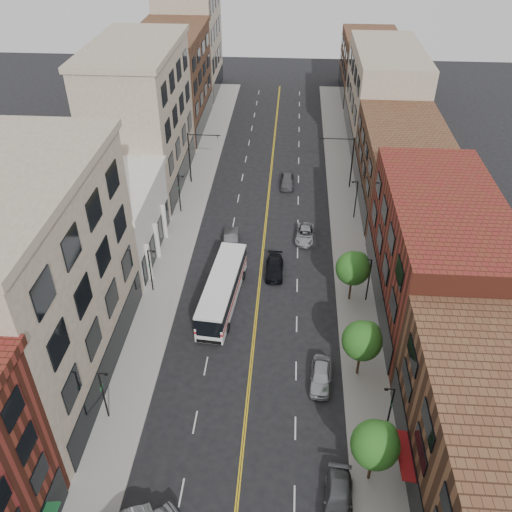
% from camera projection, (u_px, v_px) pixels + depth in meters
% --- Properties ---
extents(sidewalk_left, '(4.00, 110.00, 0.15)m').
position_uv_depth(sidewalk_left, '(182.00, 233.00, 65.34)').
color(sidewalk_left, gray).
rests_on(sidewalk_left, ground).
extents(sidewalk_right, '(4.00, 110.00, 0.15)m').
position_uv_depth(sidewalk_right, '(348.00, 240.00, 64.21)').
color(sidewalk_right, gray).
rests_on(sidewalk_right, ground).
extents(bldg_l_tanoffice, '(10.00, 22.00, 18.00)m').
position_uv_depth(bldg_l_tanoffice, '(35.00, 288.00, 42.71)').
color(bldg_l_tanoffice, gray).
rests_on(bldg_l_tanoffice, ground).
extents(bldg_l_white, '(10.00, 14.00, 8.00)m').
position_uv_depth(bldg_l_white, '(110.00, 221.00, 60.20)').
color(bldg_l_white, silver).
rests_on(bldg_l_white, ground).
extents(bldg_l_far_a, '(10.00, 20.00, 18.00)m').
position_uv_depth(bldg_l_far_a, '(141.00, 120.00, 71.04)').
color(bldg_l_far_a, gray).
rests_on(bldg_l_far_a, ground).
extents(bldg_l_far_b, '(10.00, 20.00, 15.00)m').
position_uv_depth(bldg_l_far_b, '(172.00, 82.00, 88.11)').
color(bldg_l_far_b, brown).
rests_on(bldg_l_far_b, ground).
extents(bldg_l_far_c, '(10.00, 16.00, 20.00)m').
position_uv_depth(bldg_l_far_c, '(190.00, 38.00, 101.22)').
color(bldg_l_far_c, gray).
rests_on(bldg_l_far_c, ground).
extents(bldg_r_mid, '(10.00, 22.00, 12.00)m').
position_uv_depth(bldg_r_mid, '(437.00, 255.00, 51.45)').
color(bldg_r_mid, maroon).
rests_on(bldg_r_mid, ground).
extents(bldg_r_far_a, '(10.00, 20.00, 10.00)m').
position_uv_depth(bldg_r_far_a, '(402.00, 166.00, 69.03)').
color(bldg_r_far_a, brown).
rests_on(bldg_r_far_a, ground).
extents(bldg_r_far_b, '(10.00, 22.00, 14.00)m').
position_uv_depth(bldg_r_far_b, '(384.00, 94.00, 84.86)').
color(bldg_r_far_b, gray).
rests_on(bldg_r_far_b, ground).
extents(bldg_r_far_c, '(10.00, 18.00, 11.00)m').
position_uv_depth(bldg_r_far_c, '(370.00, 66.00, 101.93)').
color(bldg_r_far_c, brown).
rests_on(bldg_r_far_c, ground).
extents(tree_r_1, '(3.40, 3.40, 5.59)m').
position_uv_depth(tree_r_1, '(376.00, 443.00, 36.84)').
color(tree_r_1, black).
rests_on(tree_r_1, sidewalk_right).
extents(tree_r_2, '(3.40, 3.40, 5.59)m').
position_uv_depth(tree_r_2, '(363.00, 339.00, 44.94)').
color(tree_r_2, black).
rests_on(tree_r_2, sidewalk_right).
extents(tree_r_3, '(3.40, 3.40, 5.59)m').
position_uv_depth(tree_r_3, '(354.00, 267.00, 53.03)').
color(tree_r_3, black).
rests_on(tree_r_3, sidewalk_right).
extents(lamp_l_1, '(0.81, 0.55, 5.05)m').
position_uv_depth(lamp_l_1, '(104.00, 393.00, 41.84)').
color(lamp_l_1, black).
rests_on(lamp_l_1, sidewalk_left).
extents(lamp_l_2, '(0.81, 0.55, 5.05)m').
position_uv_depth(lamp_l_2, '(151.00, 268.00, 54.80)').
color(lamp_l_2, black).
rests_on(lamp_l_2, sidewalk_left).
extents(lamp_l_3, '(0.81, 0.55, 5.05)m').
position_uv_depth(lamp_l_3, '(180.00, 192.00, 67.75)').
color(lamp_l_3, black).
rests_on(lamp_l_3, sidewalk_left).
extents(lamp_r_1, '(0.81, 0.55, 5.05)m').
position_uv_depth(lamp_r_1, '(390.00, 409.00, 40.61)').
color(lamp_r_1, black).
rests_on(lamp_r_1, sidewalk_right).
extents(lamp_r_2, '(0.81, 0.55, 5.05)m').
position_uv_depth(lamp_r_2, '(369.00, 278.00, 53.56)').
color(lamp_r_2, black).
rests_on(lamp_r_2, sidewalk_right).
extents(lamp_r_3, '(0.81, 0.55, 5.05)m').
position_uv_depth(lamp_r_3, '(356.00, 198.00, 66.51)').
color(lamp_r_3, black).
rests_on(lamp_r_3, sidewalk_right).
extents(signal_mast_left, '(4.49, 0.18, 7.20)m').
position_uv_depth(signal_mast_left, '(194.00, 152.00, 73.21)').
color(signal_mast_left, black).
rests_on(signal_mast_left, sidewalk_left).
extents(signal_mast_right, '(4.49, 0.18, 7.20)m').
position_uv_depth(signal_mast_right, '(347.00, 157.00, 72.05)').
color(signal_mast_right, black).
rests_on(signal_mast_right, sidewalk_right).
extents(city_bus, '(3.84, 12.53, 3.17)m').
position_uv_depth(city_bus, '(222.00, 289.00, 53.96)').
color(city_bus, silver).
rests_on(city_bus, ground).
extents(car_parked_mid, '(2.40, 4.96, 1.39)m').
position_uv_depth(car_parked_mid, '(338.00, 500.00, 37.16)').
color(car_parked_mid, '#525258').
rests_on(car_parked_mid, ground).
extents(car_parked_far, '(2.18, 4.66, 1.54)m').
position_uv_depth(car_parked_far, '(321.00, 376.00, 46.10)').
color(car_parked_far, '#A6A8AE').
rests_on(car_parked_far, ground).
extents(car_lane_behind, '(2.01, 4.79, 1.54)m').
position_uv_depth(car_lane_behind, '(231.00, 238.00, 63.30)').
color(car_lane_behind, '#4A4A4F').
rests_on(car_lane_behind, ground).
extents(car_lane_a, '(1.95, 4.70, 1.36)m').
position_uv_depth(car_lane_a, '(274.00, 268.00, 58.67)').
color(car_lane_a, black).
rests_on(car_lane_a, ground).
extents(car_lane_b, '(2.49, 4.86, 1.31)m').
position_uv_depth(car_lane_b, '(305.00, 234.00, 64.08)').
color(car_lane_b, '#9B9CA2').
rests_on(car_lane_b, ground).
extents(car_lane_c, '(1.85, 4.53, 1.54)m').
position_uv_depth(car_lane_c, '(287.00, 181.00, 74.76)').
color(car_lane_c, '#545358').
rests_on(car_lane_c, ground).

